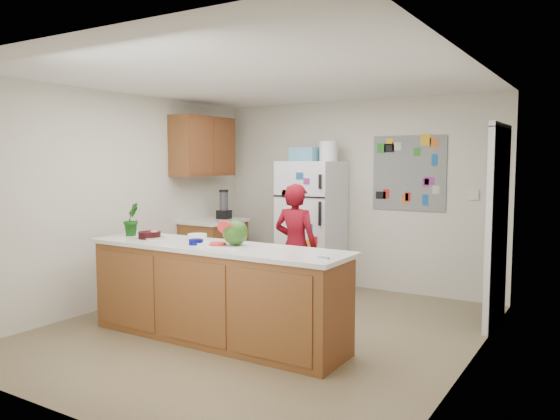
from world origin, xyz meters
The scene contains 26 objects.
floor centered at (0.00, 0.00, -0.01)m, with size 4.00×4.50×0.02m, color brown.
wall_back centered at (0.00, 2.26, 1.25)m, with size 4.00×0.02×2.50m, color beige.
wall_left centered at (-2.01, 0.00, 1.25)m, with size 0.02×4.50×2.50m, color beige.
wall_right centered at (2.01, 0.00, 1.25)m, with size 0.02×4.50×2.50m, color beige.
ceiling centered at (0.00, 0.00, 2.51)m, with size 4.00×4.50×0.02m, color white.
doorway centered at (1.99, 1.45, 1.02)m, with size 0.03×0.85×2.04m, color black.
peninsula_base centered at (-0.20, -0.50, 0.44)m, with size 2.60×0.62×0.88m, color brown.
peninsula_top centered at (-0.20, -0.50, 0.90)m, with size 2.68×0.70×0.04m, color silver.
side_counter_base centered at (-1.69, 1.35, 0.43)m, with size 0.60×0.80×0.86m, color brown.
side_counter_top centered at (-1.69, 1.35, 0.88)m, with size 0.64×0.84×0.04m, color silver.
upper_cabinets centered at (-1.82, 1.30, 1.90)m, with size 0.35×1.00×0.80m, color brown.
refrigerator centered at (-0.45, 1.88, 0.85)m, with size 0.75×0.70×1.70m, color silver.
fridge_top_bin centered at (-0.55, 1.88, 1.79)m, with size 0.35×0.28×0.18m, color #5999B2.
photo_collage centered at (0.75, 2.24, 1.55)m, with size 0.95×0.01×0.95m, color slate.
person centered at (-0.10, 0.85, 0.73)m, with size 0.53×0.35×1.45m, color maroon.
blender_appliance centered at (-1.64, 1.52, 1.09)m, with size 0.12×0.12×0.38m, color black.
cutting_board centered at (-0.04, -0.50, 0.93)m, with size 0.36×0.27×0.01m, color silver.
watermelon centered at (0.02, -0.48, 1.05)m, with size 0.23×0.23×0.23m, color #244F13.
watermelon_slice centered at (-0.13, -0.55, 0.94)m, with size 0.15×0.15×0.02m, color #C32F47.
cherry_bowl centered at (-1.04, -0.51, 0.96)m, with size 0.22×0.22×0.07m, color black.
white_bowl centered at (-0.55, -0.34, 0.95)m, with size 0.19×0.19×0.06m, color white.
cobalt_bowl centered at (-0.37, -0.58, 0.95)m, with size 0.14×0.14×0.05m, color #030555.
plate centered at (-0.99, -0.50, 0.93)m, with size 0.23×0.23×0.02m, color tan.
paper_towel centered at (-0.30, -0.54, 0.93)m, with size 0.18×0.16×0.02m, color white.
keys centered at (1.00, -0.61, 0.93)m, with size 0.10×0.04×0.01m, color gray.
potted_plant centered at (-1.36, -0.45, 1.09)m, with size 0.19×0.15×0.35m, color #12440B.
Camera 1 is at (2.98, -4.51, 1.72)m, focal length 35.00 mm.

